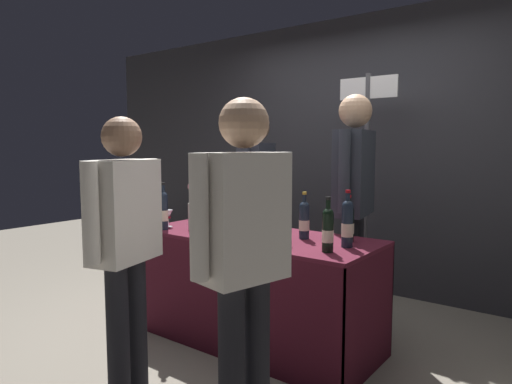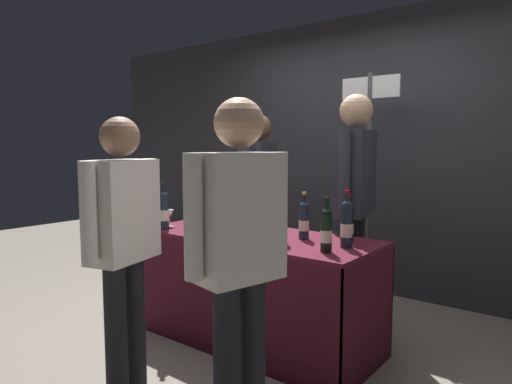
{
  "view_description": "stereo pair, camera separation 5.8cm",
  "coord_description": "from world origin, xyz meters",
  "px_view_note": "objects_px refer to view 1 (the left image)",
  "views": [
    {
      "loc": [
        1.9,
        -2.53,
        1.4
      ],
      "look_at": [
        0.0,
        0.0,
        1.08
      ],
      "focal_mm": 32.1,
      "sensor_mm": 36.0,
      "label": 1
    },
    {
      "loc": [
        1.95,
        -2.5,
        1.4
      ],
      "look_at": [
        0.0,
        0.0,
        1.08
      ],
      "focal_mm": 32.1,
      "sensor_mm": 36.0,
      "label": 2
    }
  ],
  "objects_px": {
    "flower_vase": "(194,212)",
    "taster_foreground_right": "(125,234)",
    "tasting_table": "(256,268)",
    "booth_signpost": "(366,163)",
    "featured_wine_bottle": "(241,217)",
    "display_bottle_0": "(347,223)",
    "vendor_presenter": "(354,188)",
    "wine_glass_near_vendor": "(168,215)"
  },
  "relations": [
    {
      "from": "taster_foreground_right",
      "to": "booth_signpost",
      "type": "height_order",
      "value": "booth_signpost"
    },
    {
      "from": "taster_foreground_right",
      "to": "booth_signpost",
      "type": "distance_m",
      "value": 2.28
    },
    {
      "from": "display_bottle_0",
      "to": "vendor_presenter",
      "type": "bearing_deg",
      "value": 111.83
    },
    {
      "from": "wine_glass_near_vendor",
      "to": "taster_foreground_right",
      "type": "xyz_separation_m",
      "value": [
        0.59,
        -0.85,
        0.05
      ]
    },
    {
      "from": "flower_vase",
      "to": "booth_signpost",
      "type": "distance_m",
      "value": 1.57
    },
    {
      "from": "taster_foreground_right",
      "to": "display_bottle_0",
      "type": "bearing_deg",
      "value": -53.1
    },
    {
      "from": "flower_vase",
      "to": "vendor_presenter",
      "type": "relative_size",
      "value": 0.23
    },
    {
      "from": "tasting_table",
      "to": "vendor_presenter",
      "type": "xyz_separation_m",
      "value": [
        0.45,
        0.62,
        0.55
      ]
    },
    {
      "from": "flower_vase",
      "to": "taster_foreground_right",
      "type": "xyz_separation_m",
      "value": [
        0.35,
        -0.88,
        0.01
      ]
    },
    {
      "from": "tasting_table",
      "to": "vendor_presenter",
      "type": "relative_size",
      "value": 0.97
    },
    {
      "from": "flower_vase",
      "to": "display_bottle_0",
      "type": "bearing_deg",
      "value": 6.66
    },
    {
      "from": "tasting_table",
      "to": "booth_signpost",
      "type": "bearing_deg",
      "value": 76.55
    },
    {
      "from": "display_bottle_0",
      "to": "taster_foreground_right",
      "type": "relative_size",
      "value": 0.23
    },
    {
      "from": "tasting_table",
      "to": "flower_vase",
      "type": "xyz_separation_m",
      "value": [
        -0.48,
        -0.12,
        0.37
      ]
    },
    {
      "from": "wine_glass_near_vendor",
      "to": "booth_signpost",
      "type": "distance_m",
      "value": 1.74
    },
    {
      "from": "booth_signpost",
      "to": "wine_glass_near_vendor",
      "type": "bearing_deg",
      "value": -126.55
    },
    {
      "from": "featured_wine_bottle",
      "to": "taster_foreground_right",
      "type": "xyz_separation_m",
      "value": [
        -0.07,
        -0.92,
        0.01
      ]
    },
    {
      "from": "tasting_table",
      "to": "taster_foreground_right",
      "type": "relative_size",
      "value": 1.11
    },
    {
      "from": "flower_vase",
      "to": "featured_wine_bottle",
      "type": "bearing_deg",
      "value": 5.1
    },
    {
      "from": "booth_signpost",
      "to": "display_bottle_0",
      "type": "bearing_deg",
      "value": -71.37
    },
    {
      "from": "vendor_presenter",
      "to": "display_bottle_0",
      "type": "bearing_deg",
      "value": 10.89
    },
    {
      "from": "wine_glass_near_vendor",
      "to": "flower_vase",
      "type": "relative_size",
      "value": 0.33
    },
    {
      "from": "featured_wine_bottle",
      "to": "vendor_presenter",
      "type": "bearing_deg",
      "value": 53.95
    },
    {
      "from": "tasting_table",
      "to": "featured_wine_bottle",
      "type": "height_order",
      "value": "featured_wine_bottle"
    },
    {
      "from": "display_bottle_0",
      "to": "booth_signpost",
      "type": "distance_m",
      "value": 1.3
    },
    {
      "from": "display_bottle_0",
      "to": "vendor_presenter",
      "type": "relative_size",
      "value": 0.2
    },
    {
      "from": "flower_vase",
      "to": "taster_foreground_right",
      "type": "distance_m",
      "value": 0.95
    },
    {
      "from": "booth_signpost",
      "to": "flower_vase",
      "type": "bearing_deg",
      "value": -120.04
    },
    {
      "from": "vendor_presenter",
      "to": "taster_foreground_right",
      "type": "relative_size",
      "value": 1.14
    },
    {
      "from": "wine_glass_near_vendor",
      "to": "vendor_presenter",
      "type": "height_order",
      "value": "vendor_presenter"
    },
    {
      "from": "booth_signpost",
      "to": "taster_foreground_right",
      "type": "bearing_deg",
      "value": -100.84
    },
    {
      "from": "wine_glass_near_vendor",
      "to": "flower_vase",
      "type": "height_order",
      "value": "flower_vase"
    },
    {
      "from": "display_bottle_0",
      "to": "tasting_table",
      "type": "bearing_deg",
      "value": -178.95
    },
    {
      "from": "flower_vase",
      "to": "vendor_presenter",
      "type": "xyz_separation_m",
      "value": [
        0.93,
        0.74,
        0.18
      ]
    },
    {
      "from": "taster_foreground_right",
      "to": "featured_wine_bottle",
      "type": "bearing_deg",
      "value": -18.51
    },
    {
      "from": "display_bottle_0",
      "to": "flower_vase",
      "type": "bearing_deg",
      "value": -173.34
    },
    {
      "from": "wine_glass_near_vendor",
      "to": "taster_foreground_right",
      "type": "bearing_deg",
      "value": -55.16
    },
    {
      "from": "tasting_table",
      "to": "featured_wine_bottle",
      "type": "distance_m",
      "value": 0.39
    },
    {
      "from": "display_bottle_0",
      "to": "booth_signpost",
      "type": "xyz_separation_m",
      "value": [
        -0.4,
        1.19,
        0.32
      ]
    },
    {
      "from": "wine_glass_near_vendor",
      "to": "flower_vase",
      "type": "xyz_separation_m",
      "value": [
        0.24,
        0.04,
        0.04
      ]
    },
    {
      "from": "flower_vase",
      "to": "vendor_presenter",
      "type": "distance_m",
      "value": 1.2
    },
    {
      "from": "tasting_table",
      "to": "wine_glass_near_vendor",
      "type": "relative_size",
      "value": 13.19
    }
  ]
}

